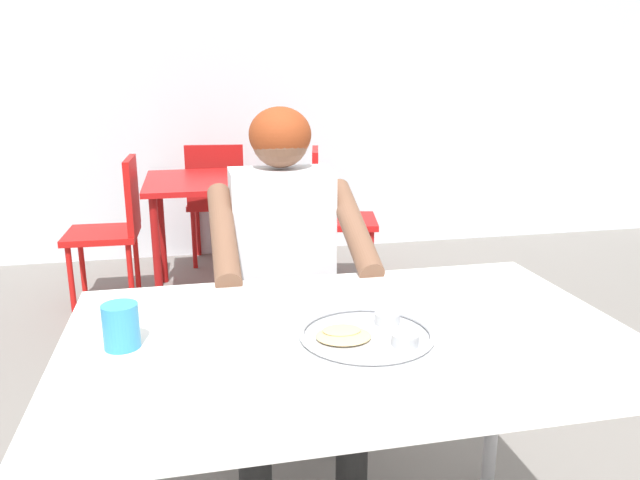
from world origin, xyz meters
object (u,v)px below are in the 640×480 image
object	(u,v)px
diner_foreground	(286,262)
chair_red_left	(116,222)
table_foreground	(349,360)
chair_foreground	(278,304)
chair_red_right	(331,209)
table_background_red	(226,193)
chair_red_far	(217,196)
thali_tray	(367,334)
drinking_cup	(121,325)

from	to	relation	value
diner_foreground	chair_red_left	size ratio (longest dim) A/B	1.41
chair_red_left	table_foreground	bearing A→B (deg)	-71.84
table_foreground	diner_foreground	xyz separation A→B (m)	(-0.04, 0.66, 0.04)
table_foreground	chair_foreground	world-z (taller)	chair_foreground
table_foreground	chair_red_left	world-z (taller)	chair_red_left
chair_red_right	table_background_red	bearing A→B (deg)	-179.18
chair_foreground	table_background_red	distance (m)	1.49
diner_foreground	chair_red_far	size ratio (longest dim) A/B	1.41
thali_tray	chair_foreground	bearing A→B (deg)	94.24
table_foreground	thali_tray	xyz separation A→B (m)	(0.03, -0.05, 0.08)
chair_foreground	chair_red_right	world-z (taller)	chair_red_right
chair_red_left	chair_red_far	size ratio (longest dim) A/B	1.00
chair_red_far	table_background_red	bearing A→B (deg)	-87.84
chair_red_right	chair_red_far	size ratio (longest dim) A/B	1.02
diner_foreground	chair_foreground	bearing A→B (deg)	89.74
drinking_cup	chair_red_left	world-z (taller)	chair_red_left
table_background_red	chair_foreground	bearing A→B (deg)	-86.38
table_background_red	chair_red_left	bearing A→B (deg)	178.79
chair_foreground	diner_foreground	bearing A→B (deg)	-90.26
chair_red_far	drinking_cup	bearing A→B (deg)	-96.42
diner_foreground	chair_red_right	distance (m)	1.81
chair_foreground	chair_red_right	size ratio (longest dim) A/B	0.97
chair_foreground	table_background_red	xyz separation A→B (m)	(-0.09, 1.48, 0.16)
chair_foreground	chair_red_far	size ratio (longest dim) A/B	1.00
thali_tray	diner_foreground	size ratio (longest dim) A/B	0.25
table_background_red	chair_red_far	size ratio (longest dim) A/B	1.06
drinking_cup	table_foreground	bearing A→B (deg)	-2.33
chair_red_left	thali_tray	bearing A→B (deg)	-71.61
table_foreground	diner_foreground	size ratio (longest dim) A/B	1.04
diner_foreground	chair_red_far	distance (m)	2.38
drinking_cup	chair_red_far	distance (m)	3.04
table_background_red	chair_red_far	bearing A→B (deg)	92.16
chair_foreground	table_background_red	bearing A→B (deg)	93.62
drinking_cup	table_background_red	distance (m)	2.37
table_foreground	chair_red_right	world-z (taller)	chair_red_right
chair_foreground	diner_foreground	world-z (taller)	diner_foreground
diner_foreground	table_background_red	size ratio (longest dim) A/B	1.33
chair_red_right	drinking_cup	bearing A→B (deg)	-113.43
drinking_cup	chair_red_left	bearing A→B (deg)	96.74
diner_foreground	chair_red_left	distance (m)	1.87
thali_tray	chair_red_right	xyz separation A→B (m)	(0.49, 2.41, -0.25)
table_foreground	chair_red_right	size ratio (longest dim) A/B	1.44
table_background_red	chair_red_right	xyz separation A→B (m)	(0.65, 0.01, -0.13)
thali_tray	chair_red_far	distance (m)	3.09
chair_red_far	chair_red_right	bearing A→B (deg)	-44.41
chair_foreground	diner_foreground	distance (m)	0.32
thali_tray	table_background_red	distance (m)	2.41
thali_tray	chair_red_far	size ratio (longest dim) A/B	0.35
thali_tray	drinking_cup	bearing A→B (deg)	172.44
drinking_cup	chair_red_right	world-z (taller)	chair_red_right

